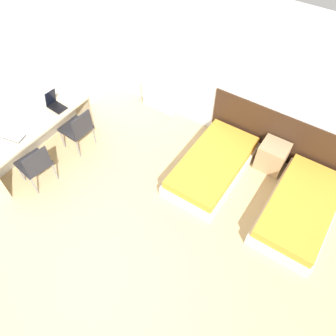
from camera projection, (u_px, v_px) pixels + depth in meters
ground_plane at (85, 289)px, 4.56m from camera, size 20.00×20.00×0.00m
wall_back at (225, 72)px, 5.48m from camera, size 6.16×0.05×2.70m
wall_left at (31, 77)px, 5.39m from camera, size 0.05×4.76×2.70m
headboard_panel at (281, 138)px, 5.69m from camera, size 2.66×0.03×1.00m
bed_near_window at (213, 166)px, 5.71m from camera, size 0.98×1.86×0.37m
bed_near_door at (300, 209)px, 5.16m from camera, size 0.98×1.86×0.37m
nightstand at (272, 156)px, 5.74m from camera, size 0.46×0.43×0.53m
radiator at (159, 98)px, 6.71m from camera, size 0.73×0.12×0.56m
desk at (38, 131)px, 5.67m from camera, size 0.54×2.15×0.76m
chair_near_laptop at (78, 128)px, 5.85m from camera, size 0.49×0.49×0.86m
chair_near_notebook at (35, 163)px, 5.33m from camera, size 0.53×0.53×0.86m
laptop at (55, 104)px, 5.76m from camera, size 0.34×0.24×0.33m
open_notebook at (14, 136)px, 5.34m from camera, size 0.36×0.26×0.02m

